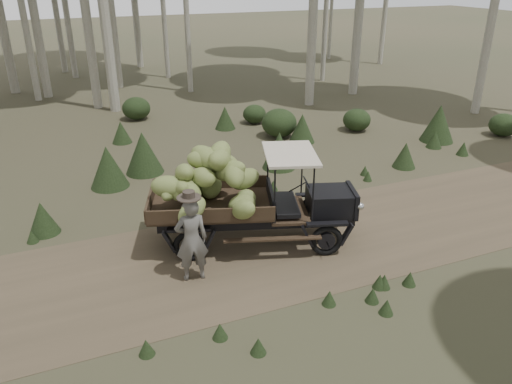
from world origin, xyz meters
TOP-DOWN VIEW (x-y plane):
  - ground at (0.00, 0.00)m, footprint 120.00×120.00m
  - dirt_track at (0.00, 0.00)m, footprint 70.00×4.00m
  - banana_truck at (-0.51, 0.63)m, footprint 4.80×2.88m
  - farmer at (-1.64, -0.43)m, footprint 0.68×0.51m
  - undergrowth at (0.05, 1.28)m, footprint 24.06×23.55m

SIDE VIEW (x-z plane):
  - ground at x=0.00m, z-range 0.00..0.00m
  - dirt_track at x=0.00m, z-range 0.00..0.01m
  - undergrowth at x=0.05m, z-range -0.16..1.19m
  - farmer at x=-1.64m, z-range -0.05..1.86m
  - banana_truck at x=-0.51m, z-range 0.17..2.59m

